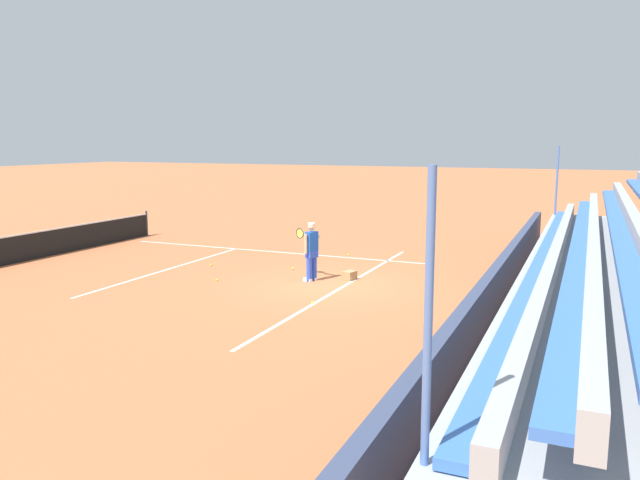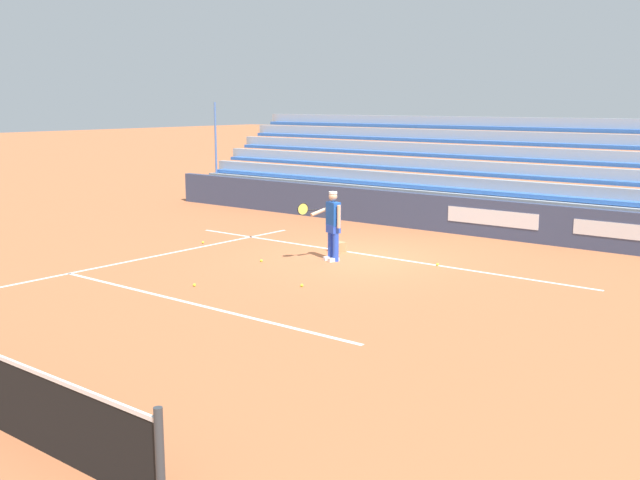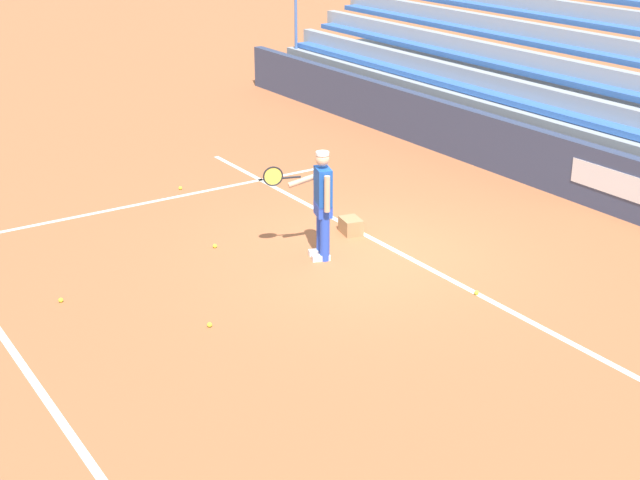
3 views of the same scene
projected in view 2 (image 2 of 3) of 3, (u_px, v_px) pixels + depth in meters
The scene contains 13 objects.
ground_plane at pixel (355, 258), 18.82m from camera, with size 160.00×160.00×0.00m, color #B7663D.
court_baseline_white at pixel (367, 255), 19.20m from camera, with size 12.00×0.10×0.01m, color white.
court_sideline_white at pixel (123, 263), 18.25m from camera, with size 0.10×12.00×0.01m, color white.
court_service_line_white at pixel (191, 303), 14.58m from camera, with size 8.22×0.10×0.01m, color white.
back_wall_sponsor_board at pixel (449, 214), 22.37m from camera, with size 23.17×0.25×1.10m.
bleacher_stand at pixel (488, 198), 24.35m from camera, with size 22.01×4.00×3.85m.
tennis_player at pixel (332, 225), 18.33m from camera, with size 0.81×0.93×1.71m.
ball_box_cardboard at pixel (337, 247), 19.58m from camera, with size 0.40×0.30×0.26m, color #A87F51.
tennis_ball_by_box at pixel (203, 242), 20.71m from camera, with size 0.07×0.07×0.07m, color #CCE533.
tennis_ball_toward_net at pixel (194, 285), 15.90m from camera, with size 0.07×0.07×0.07m, color #CCE533.
tennis_ball_on_baseline at pixel (302, 285), 15.86m from camera, with size 0.07×0.07×0.07m, color #CCE533.
tennis_ball_near_player at pixel (437, 264), 17.89m from camera, with size 0.07×0.07×0.07m, color #CCE533.
tennis_ball_far_right at pixel (261, 261), 18.33m from camera, with size 0.07×0.07×0.07m, color #CCE533.
Camera 2 is at (-10.76, 14.98, 3.87)m, focal length 42.00 mm.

